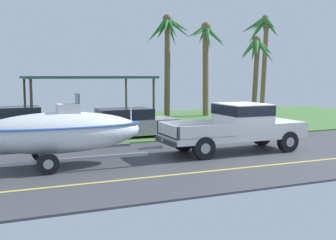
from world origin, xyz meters
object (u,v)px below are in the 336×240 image
Objects in this scene: parked_sedan_far at (128,123)px; palm_tree_mid at (264,38)px; palm_tree_near_left at (257,57)px; palm_tree_near_right at (207,48)px; carport_awning at (86,78)px; palm_tree_far_left at (168,40)px; parked_sedan_near at (17,121)px; pickup_truck_towing at (241,125)px; boat_on_trailer at (60,132)px.

parked_sedan_far is 0.64× the size of palm_tree_mid.
palm_tree_near_right is at bearing 101.11° from palm_tree_near_left.
carport_awning is 1.04× the size of palm_tree_mid.
palm_tree_far_left is at bearing 55.69° from parked_sedan_far.
parked_sedan_near is 0.64× the size of palm_tree_far_left.
pickup_truck_towing reaches higher than parked_sedan_far.
palm_tree_near_left is at bearing -78.89° from palm_tree_near_right.
palm_tree_mid is (11.46, -1.68, 2.61)m from carport_awning.
palm_tree_near_left is 0.77× the size of palm_tree_mid.
boat_on_trailer is at bearing -148.60° from palm_tree_near_left.
palm_tree_far_left reaches higher than parked_sedan_far.
palm_tree_near_left is (9.77, -3.35, 1.28)m from carport_awning.
palm_tree_mid reaches higher than palm_tree_near_left.
palm_tree_far_left is at bearing 130.07° from palm_tree_near_left.
palm_tree_mid is 6.37m from palm_tree_far_left.
palm_tree_far_left is (5.84, 1.33, 2.52)m from carport_awning.
pickup_truck_towing is 0.83× the size of palm_tree_mid.
boat_on_trailer is 17.75m from palm_tree_near_right.
boat_on_trailer is at bearing -105.50° from carport_awning.
palm_tree_mid is at bearing 5.60° from parked_sedan_near.
boat_on_trailer is 1.47× the size of parked_sedan_far.
palm_tree_near_left is at bearing -0.61° from parked_sedan_near.
palm_tree_near_right is 0.95× the size of palm_tree_far_left.
palm_tree_mid is at bearing 44.80° from palm_tree_near_left.
boat_on_trailer is 0.92× the size of palm_tree_far_left.
palm_tree_mid reaches higher than boat_on_trailer.
boat_on_trailer is (-6.80, -0.00, 0.08)m from pickup_truck_towing.
parked_sedan_far is 0.63× the size of palm_tree_far_left.
palm_tree_near_left reaches higher than carport_awning.
palm_tree_far_left is at bearing 54.49° from boat_on_trailer.
boat_on_trailer is at bearing -180.00° from pickup_truck_towing.
palm_tree_near_right is 4.05m from palm_tree_mid.
parked_sedan_near is 0.84× the size of palm_tree_near_left.
pickup_truck_towing is 0.82× the size of palm_tree_far_left.
palm_tree_near_left is 2.72m from palm_tree_mid.
parked_sedan_far is 10.24m from palm_tree_far_left.
palm_tree_far_left reaches higher than palm_tree_near_right.
pickup_truck_towing is 11.16m from parked_sedan_near.
pickup_truck_towing is at bearing -129.16° from palm_tree_mid.
palm_tree_near_right is at bearing 130.58° from palm_tree_mid.
parked_sedan_near is (-7.76, 8.01, -0.35)m from pickup_truck_towing.
palm_tree_mid is at bearing 50.84° from pickup_truck_towing.
parked_sedan_near is 0.65× the size of palm_tree_mid.
parked_sedan_far is 0.82× the size of palm_tree_near_left.
parked_sedan_far is (3.79, 4.98, -0.43)m from boat_on_trailer.
carport_awning is at bearing 74.50° from boat_on_trailer.
boat_on_trailer is 15.96m from palm_tree_far_left.
palm_tree_near_right reaches higher than parked_sedan_far.
carport_awning is at bearing 171.68° from palm_tree_mid.
palm_tree_near_right is (11.96, 12.58, 3.70)m from boat_on_trailer.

